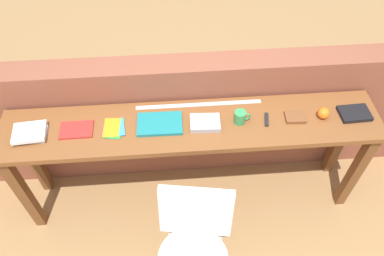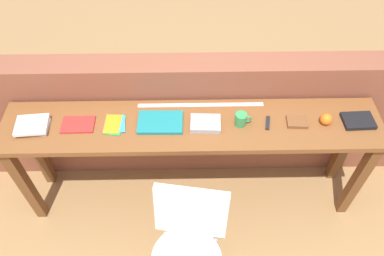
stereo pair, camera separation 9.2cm
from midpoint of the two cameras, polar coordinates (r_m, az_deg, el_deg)
ground_plane at (r=3.01m, az=-0.53°, el=-14.85°), size 40.00×40.00×0.00m
brick_wall_back at (r=2.90m, az=-1.50°, el=1.49°), size 6.00×0.20×1.11m
sideboard at (r=2.54m, az=-1.12°, el=-1.49°), size 2.50×0.44×0.88m
chair_white_moulded at (r=2.39m, az=-0.85°, el=-17.05°), size 0.51×0.52×0.89m
book_stack_leftmost at (r=2.58m, az=-24.38°, el=-0.77°), size 0.21×0.18×0.05m
magazine_cycling at (r=2.52m, az=-18.19°, el=-0.28°), size 0.21×0.14×0.01m
pamphlet_pile_colourful at (r=2.47m, az=-12.96°, el=0.03°), size 0.16×0.19×0.01m
book_open_centre at (r=2.43m, az=-6.02°, el=0.62°), size 0.29×0.20×0.02m
book_grey_hardcover at (r=2.41m, az=0.92°, el=0.75°), size 0.20×0.15×0.04m
mug at (r=2.42m, az=6.30°, el=1.65°), size 0.11×0.08×0.09m
multitool_folded at (r=2.48m, az=10.25°, el=1.26°), size 0.04×0.11×0.02m
leather_journal_brown at (r=2.53m, az=14.44°, el=1.58°), size 0.14×0.11×0.02m
sports_ball_small at (r=2.57m, az=18.46°, el=2.15°), size 0.08×0.08×0.08m
book_repair_rightmost at (r=2.68m, az=22.62°, el=2.05°), size 0.20×0.15×0.03m
ruler_metal_back_edge at (r=2.55m, az=-0.00°, el=3.57°), size 0.85×0.03×0.00m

